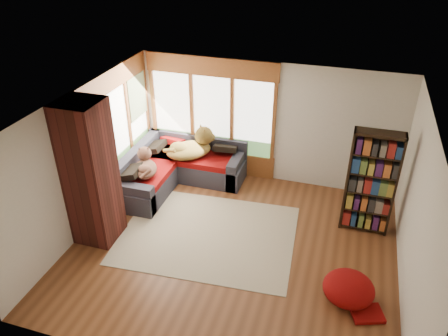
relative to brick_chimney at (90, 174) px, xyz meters
The scene contains 17 objects.
floor 2.75m from the brick_chimney, ahead, with size 5.50×5.50×0.00m, color brown.
ceiling 2.75m from the brick_chimney, ahead, with size 5.50×5.50×0.00m, color white.
wall_back 3.73m from the brick_chimney, 49.90° to the left, with size 5.50×0.04×2.60m, color silver.
wall_front 3.22m from the brick_chimney, 41.86° to the right, with size 5.50×0.04×2.60m, color silver.
wall_left 0.49m from the brick_chimney, 135.00° to the left, with size 0.04×5.00×2.60m, color silver.
wall_right 5.16m from the brick_chimney, ahead, with size 0.04×5.00×2.60m, color silver.
windows_back 3.07m from the brick_chimney, 66.95° to the left, with size 2.82×0.10×1.90m.
windows_left 1.58m from the brick_chimney, 101.66° to the left, with size 0.10×2.62×1.90m.
roller_blind 2.44m from the brick_chimney, 96.95° to the left, with size 0.03×0.72×0.90m, color gray.
brick_chimney is the anchor object (origin of this frame).
sectional_sofa 2.32m from the brick_chimney, 77.71° to the left, with size 2.20×2.20×0.80m.
area_rug 2.34m from the brick_chimney, 17.30° to the left, with size 3.11×2.38×0.01m, color silver.
bookshelf 4.83m from the brick_chimney, 19.61° to the left, with size 0.84×0.28×1.97m.
pouf 4.52m from the brick_chimney, ahead, with size 0.77×0.77×0.42m, color maroon.
dog_tan 2.54m from the brick_chimney, 67.99° to the left, with size 1.14×1.10×0.56m.
dog_brindle 1.53m from the brick_chimney, 79.16° to the left, with size 0.72×0.85×0.41m.
throw_pillows 2.30m from the brick_chimney, 77.57° to the left, with size 1.98×1.68×0.45m.
Camera 1 is at (1.58, -5.65, 5.10)m, focal length 35.00 mm.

